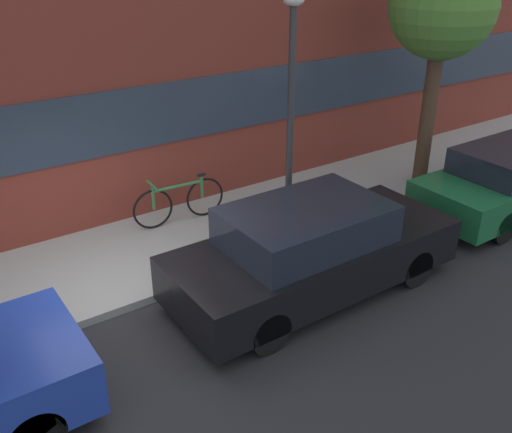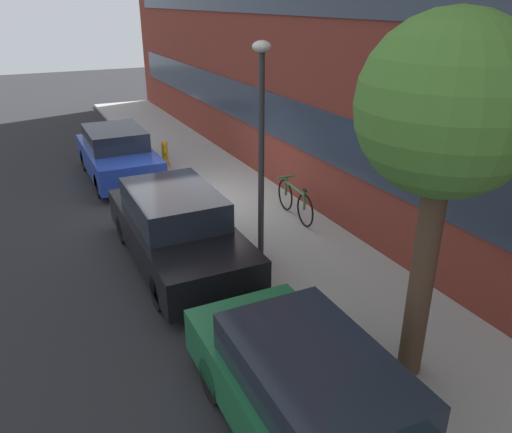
% 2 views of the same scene
% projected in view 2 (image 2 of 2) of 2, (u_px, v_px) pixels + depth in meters
% --- Properties ---
extents(ground_plane, '(56.00, 56.00, 0.00)m').
position_uv_depth(ground_plane, '(190.00, 209.00, 12.21)').
color(ground_plane, '#232326').
extents(sidewalk_strip, '(28.00, 2.57, 0.13)m').
position_uv_depth(sidewalk_strip, '(238.00, 198.00, 12.69)').
color(sidewalk_strip, '#9E9E99').
rests_on(sidewalk_strip, ground_plane).
extents(rowhouse_facade, '(28.00, 1.02, 8.96)m').
position_uv_depth(rowhouse_facade, '(303.00, 10.00, 11.61)').
color(rowhouse_facade, maroon).
rests_on(rowhouse_facade, ground_plane).
extents(parked_car_blue, '(3.99, 1.70, 1.41)m').
position_uv_depth(parked_car_blue, '(118.00, 154.00, 14.04)').
color(parked_car_blue, '#1E3899').
rests_on(parked_car_blue, ground_plane).
extents(parked_car_black, '(4.42, 1.72, 1.44)m').
position_uv_depth(parked_car_black, '(177.00, 228.00, 9.49)').
color(parked_car_black, black).
rests_on(parked_car_black, ground_plane).
extents(parked_car_green, '(4.45, 1.60, 1.32)m').
position_uv_depth(parked_car_green, '(320.00, 411.00, 5.34)').
color(parked_car_green, '#195B33').
rests_on(parked_car_green, ground_plane).
extents(fire_hydrant, '(0.46, 0.26, 0.75)m').
position_uv_depth(fire_hydrant, '(165.00, 153.00, 14.84)').
color(fire_hydrant, gold).
rests_on(fire_hydrant, sidewalk_strip).
extents(bicycle, '(1.76, 0.44, 0.85)m').
position_uv_depth(bicycle, '(295.00, 200.00, 11.26)').
color(bicycle, black).
rests_on(bicycle, sidewalk_strip).
extents(street_tree, '(2.02, 2.02, 4.55)m').
position_uv_depth(street_tree, '(447.00, 112.00, 5.35)').
color(street_tree, '#473323').
rests_on(street_tree, sidewalk_strip).
extents(lamp_post, '(0.32, 0.32, 3.97)m').
position_uv_depth(lamp_post, '(261.00, 129.00, 8.74)').
color(lamp_post, '#2D2D30').
rests_on(lamp_post, sidewalk_strip).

